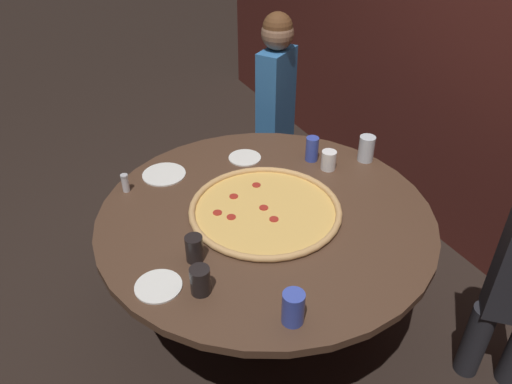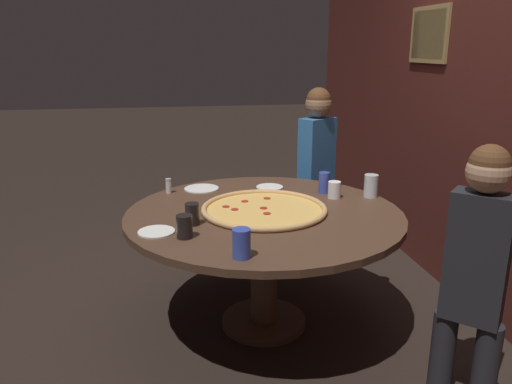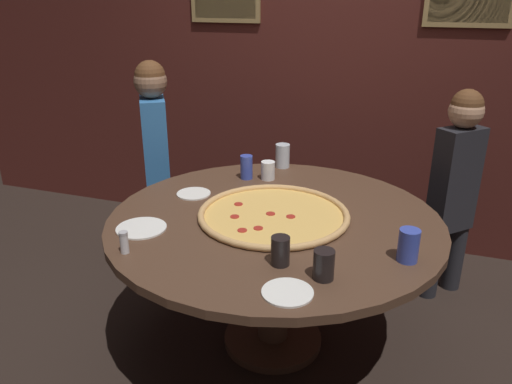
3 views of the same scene
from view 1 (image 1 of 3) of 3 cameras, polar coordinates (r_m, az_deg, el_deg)
The scene contains 15 objects.
ground_plane at distance 2.91m, azimuth 0.95°, elevation -14.01°, with size 24.00×24.00×0.00m, color black.
back_wall at distance 3.01m, azimuth 26.44°, elevation 14.16°, with size 6.40×0.08×2.60m.
dining_table at distance 2.48m, azimuth 1.08°, elevation -4.65°, with size 1.62×1.62×0.74m.
giant_pizza at distance 2.40m, azimuth 1.09°, elevation -1.99°, with size 0.74×0.74×0.03m.
drink_cup_far_right at distance 2.84m, azimuth 12.50°, elevation 4.87°, with size 0.09×0.09×0.15m, color silver.
drink_cup_near_right at distance 2.79m, azimuth 6.42°, elevation 4.91°, with size 0.07×0.07×0.14m, color #384CB7.
drink_cup_beside_pizza at distance 2.73m, azimuth 8.30°, elevation 3.62°, with size 0.08×0.08×0.11m, color white.
drink_cup_near_left at distance 2.12m, azimuth -7.06°, elevation -6.43°, with size 0.08×0.08×0.12m, color black.
drink_cup_far_left at distance 1.98m, azimuth -6.39°, elevation -10.02°, with size 0.08×0.08×0.12m, color black.
drink_cup_front_edge at distance 1.87m, azimuth 4.27°, elevation -13.06°, with size 0.08×0.08×0.14m, color #384CB7.
white_plate_beside_cup at distance 2.07m, azimuth -11.09°, elevation -10.53°, with size 0.19×0.19×0.01m, color white.
white_plate_left_side at distance 2.82m, azimuth -1.29°, elevation 3.94°, with size 0.18×0.18×0.01m, color white.
white_plate_far_back at distance 2.72m, azimuth -10.46°, elevation 2.00°, with size 0.23×0.23×0.01m, color white.
condiment_shaker at distance 2.61m, azimuth -14.72°, elevation 1.02°, with size 0.04×0.04×0.10m.
diner_side_left at distance 3.40m, azimuth 2.28°, elevation 10.20°, with size 0.29×0.36×1.37m.
Camera 1 is at (1.68, -0.92, 2.19)m, focal length 35.00 mm.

